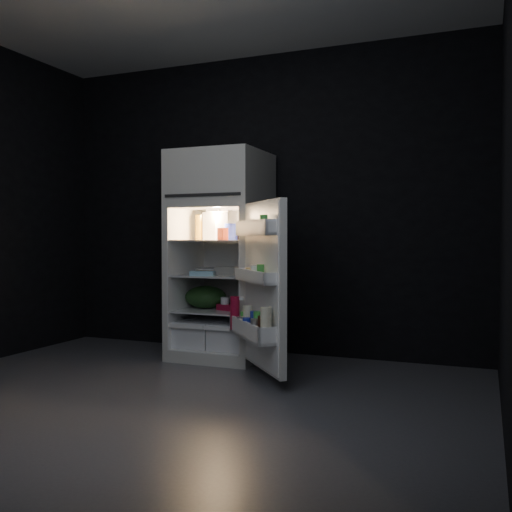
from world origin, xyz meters
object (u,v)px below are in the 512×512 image
at_px(refrigerator, 222,248).
at_px(egg_carton, 230,271).
at_px(yogurt_tray, 231,307).
at_px(milk_jug, 215,226).
at_px(fridge_door, 261,288).

distance_m(refrigerator, egg_carton, 0.23).
height_order(refrigerator, yogurt_tray, refrigerator).
height_order(milk_jug, yogurt_tray, milk_jug).
height_order(refrigerator, fridge_door, refrigerator).
relative_size(milk_jug, yogurt_tray, 1.02).
xyz_separation_m(fridge_door, egg_carton, (-0.52, 0.60, 0.08)).
bearing_deg(egg_carton, fridge_door, -58.20).
bearing_deg(egg_carton, refrigerator, 141.09).
height_order(refrigerator, milk_jug, refrigerator).
relative_size(egg_carton, yogurt_tray, 1.12).
relative_size(fridge_door, yogurt_tray, 5.20).
distance_m(egg_carton, yogurt_tray, 0.31).
distance_m(refrigerator, yogurt_tray, 0.53).
bearing_deg(yogurt_tray, milk_jug, 170.20).
bearing_deg(milk_jug, egg_carton, -6.93).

